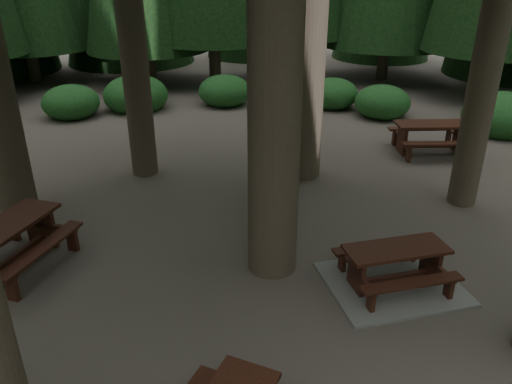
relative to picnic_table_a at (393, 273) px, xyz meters
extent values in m
plane|color=#574D47|center=(-2.65, 0.71, -0.24)|extent=(80.00, 80.00, 0.00)
cube|color=gray|center=(0.00, 0.00, -0.21)|extent=(2.25, 1.91, 0.05)
cube|color=black|center=(0.00, 0.00, 0.46)|extent=(1.71, 0.76, 0.06)
cube|color=black|center=(-0.04, 0.56, 0.18)|extent=(1.69, 0.35, 0.05)
cube|color=black|center=(0.04, -0.56, 0.18)|extent=(1.69, 0.35, 0.05)
cube|color=black|center=(-0.67, -0.05, 0.10)|extent=(0.11, 0.52, 0.67)
cube|color=black|center=(-0.67, -0.05, 0.15)|extent=(0.17, 1.35, 0.06)
cube|color=black|center=(0.67, 0.05, 0.10)|extent=(0.11, 0.52, 0.67)
cube|color=black|center=(0.67, 0.05, 0.15)|extent=(0.17, 1.35, 0.06)
cube|color=black|center=(0.00, 0.00, -0.07)|extent=(1.40, 0.17, 0.07)
cube|color=black|center=(-6.32, 1.68, 0.58)|extent=(1.57, 2.09, 0.07)
cube|color=black|center=(-5.74, 1.38, 0.25)|extent=(1.13, 1.87, 0.05)
cube|color=black|center=(-5.97, 2.38, 0.15)|extent=(0.57, 0.35, 0.78)
cube|color=black|center=(-5.97, 2.38, 0.22)|extent=(1.45, 0.79, 0.07)
cube|color=black|center=(-6.32, 1.68, -0.04)|extent=(0.82, 1.50, 0.09)
cube|color=black|center=(3.66, 5.76, 0.59)|extent=(2.08, 1.05, 0.07)
cube|color=black|center=(3.75, 6.42, 0.26)|extent=(2.00, 0.55, 0.06)
cube|color=black|center=(3.57, 5.11, 0.26)|extent=(2.00, 0.55, 0.06)
cube|color=black|center=(2.87, 5.88, 0.16)|extent=(0.17, 0.61, 0.79)
cube|color=black|center=(2.87, 5.88, 0.22)|extent=(0.31, 1.60, 0.07)
cube|color=black|center=(4.45, 5.65, 0.16)|extent=(0.17, 0.61, 0.79)
cube|color=black|center=(4.45, 5.65, 0.22)|extent=(0.31, 1.60, 0.07)
cube|color=black|center=(3.66, 5.76, -0.04)|extent=(1.65, 0.32, 0.09)
ellipsoid|color=#1B5021|center=(6.79, 7.16, 0.16)|extent=(2.42, 2.42, 1.49)
ellipsoid|color=#1B5021|center=(3.78, 9.40, 0.16)|extent=(1.90, 1.90, 1.17)
ellipsoid|color=#1B5021|center=(2.49, 10.87, 0.16)|extent=(1.84, 1.84, 1.13)
ellipsoid|color=#1B5021|center=(-1.35, 11.96, 0.16)|extent=(1.95, 1.95, 1.20)
ellipsoid|color=#1B5021|center=(-4.59, 11.92, 0.16)|extent=(2.31, 2.31, 1.42)
ellipsoid|color=#1B5021|center=(-6.74, 11.27, 0.16)|extent=(1.93, 1.93, 1.19)
camera|label=1|loc=(-3.44, -6.38, 4.67)|focal=35.00mm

